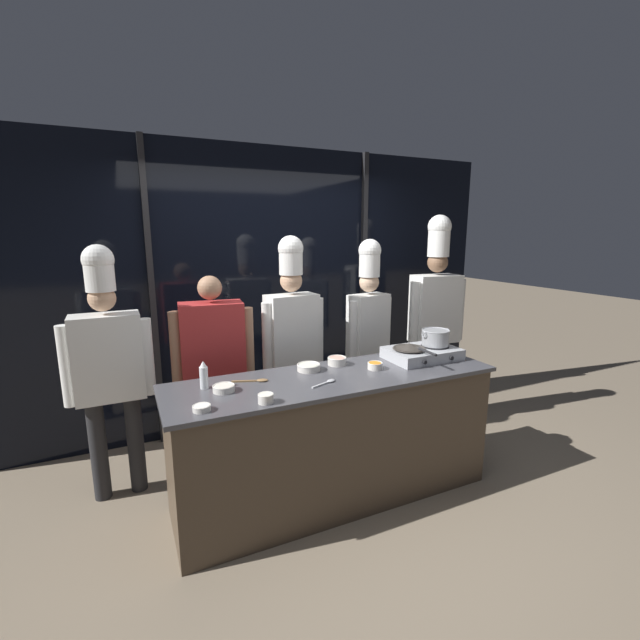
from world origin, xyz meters
name	(u,v)px	position (x,y,z in m)	size (l,w,h in m)	color
ground_plane	(334,494)	(0.00, 0.00, 0.00)	(24.00, 24.00, 0.00)	#7F705B
window_wall_back	(268,290)	(0.00, 1.47, 1.35)	(5.00, 0.09, 2.70)	black
demo_counter	(335,437)	(0.00, 0.00, 0.47)	(2.34, 0.69, 0.93)	#4C3D2D
portable_stove	(422,353)	(0.80, 0.07, 0.97)	(0.55, 0.39, 0.10)	#B2B5BA
frying_pan	(410,346)	(0.68, 0.06, 1.05)	(0.25, 0.44, 0.04)	#38332D
stock_pot	(436,337)	(0.93, 0.07, 1.09)	(0.25, 0.22, 0.13)	#93969B
squeeze_bottle_clear	(204,375)	(-0.87, 0.14, 1.01)	(0.05, 0.05, 0.18)	white
prep_bowl_bean_sprouts	(309,367)	(-0.12, 0.18, 0.96)	(0.17, 0.17, 0.05)	silver
prep_bowl_onion	(224,388)	(-0.77, 0.03, 0.95)	(0.14, 0.14, 0.04)	silver
prep_bowl_carrots	(375,365)	(0.33, 0.01, 0.96)	(0.11, 0.11, 0.05)	silver
prep_bowl_rice	(202,408)	(-0.95, -0.21, 0.95)	(0.10, 0.10, 0.03)	silver
prep_bowl_shrimp	(337,360)	(0.13, 0.22, 0.96)	(0.14, 0.14, 0.06)	silver
prep_bowl_garlic	(266,398)	(-0.59, -0.26, 0.96)	(0.09, 0.09, 0.06)	silver
serving_spoon_slotted	(257,380)	(-0.53, 0.12, 0.93)	(0.24, 0.11, 0.02)	olive
serving_spoon_solid	(328,382)	(-0.11, -0.11, 0.93)	(0.21, 0.10, 0.02)	#B2B5BA
chef_head	(108,359)	(-1.43, 0.69, 1.04)	(0.59, 0.24, 1.83)	#232326
person_guest	(213,358)	(-0.70, 0.71, 0.95)	(0.62, 0.30, 1.59)	#2D3856
chef_sous	(292,331)	(-0.02, 0.77, 1.09)	(0.56, 0.26, 1.88)	#232326
chef_line	(368,323)	(0.74, 0.77, 1.09)	(0.49, 0.26, 1.85)	#2D3856
chef_pastry	(435,307)	(1.51, 0.77, 1.18)	(0.61, 0.29, 2.07)	#232326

